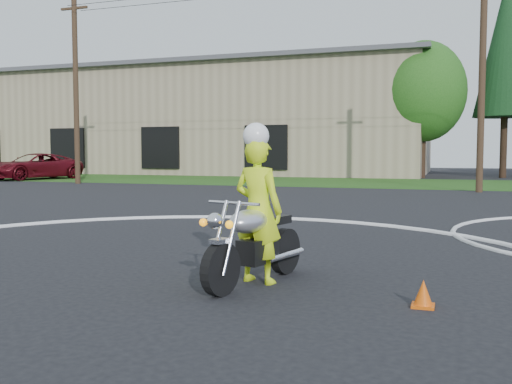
% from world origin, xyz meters
% --- Properties ---
extents(ground, '(120.00, 120.00, 0.00)m').
position_xyz_m(ground, '(0.00, 0.00, 0.00)').
color(ground, black).
rests_on(ground, ground).
extents(grass_strip, '(120.00, 10.00, 0.02)m').
position_xyz_m(grass_strip, '(0.00, 27.00, 0.01)').
color(grass_strip, '#1E4714').
rests_on(grass_strip, ground).
extents(course_markings, '(19.05, 19.05, 0.12)m').
position_xyz_m(course_markings, '(2.17, 4.35, 0.01)').
color(course_markings, silver).
rests_on(course_markings, ground).
extents(primary_motorcycle, '(0.90, 2.06, 1.10)m').
position_xyz_m(primary_motorcycle, '(1.64, 2.15, 0.54)').
color(primary_motorcycle, black).
rests_on(primary_motorcycle, ground).
extents(rider_primary_grp, '(0.77, 0.60, 2.05)m').
position_xyz_m(rider_primary_grp, '(1.64, 2.29, 0.99)').
color(rider_primary_grp, '#D8FC1A').
rests_on(rider_primary_grp, ground).
extents(pickup_grp, '(4.32, 6.32, 1.61)m').
position_xyz_m(pickup_grp, '(-20.45, 24.04, 0.80)').
color(pickup_grp, '#550912').
rests_on(pickup_grp, ground).
extents(warehouse, '(41.00, 17.00, 8.30)m').
position_xyz_m(warehouse, '(-18.00, 39.99, 4.16)').
color(warehouse, tan).
rests_on(warehouse, ground).
extents(utility_poles, '(41.60, 1.12, 10.00)m').
position_xyz_m(utility_poles, '(5.00, 21.00, 5.20)').
color(utility_poles, '#473321').
rests_on(utility_poles, ground).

